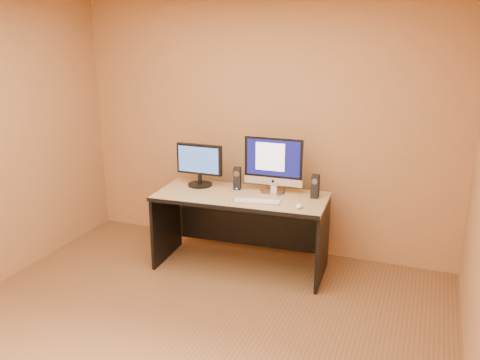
{
  "coord_description": "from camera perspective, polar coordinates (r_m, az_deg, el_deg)",
  "views": [
    {
      "loc": [
        1.62,
        -2.88,
        2.27
      ],
      "look_at": [
        0.01,
        1.3,
        0.93
      ],
      "focal_mm": 38.0,
      "sensor_mm": 36.0,
      "label": 1
    }
  ],
  "objects": [
    {
      "name": "walls",
      "position": [
        3.44,
        -8.0,
        0.1
      ],
      "size": [
        4.0,
        4.0,
        2.6
      ],
      "primitive_type": null,
      "color": "#A86E43",
      "rests_on": "ground"
    },
    {
      "name": "floor",
      "position": [
        4.01,
        -7.21,
        -18.01
      ],
      "size": [
        4.0,
        4.0,
        0.0
      ],
      "primitive_type": "plane",
      "color": "brown",
      "rests_on": "ground"
    },
    {
      "name": "keyboard",
      "position": [
        4.63,
        1.89,
        -2.41
      ],
      "size": [
        0.45,
        0.2,
        0.02
      ],
      "primitive_type": "cube",
      "rotation": [
        0.0,
        0.0,
        0.19
      ],
      "color": "#B7B7BB",
      "rests_on": "desk"
    },
    {
      "name": "cable_a",
      "position": [
        4.94,
        4.99,
        -1.29
      ],
      "size": [
        0.06,
        0.22,
        0.01
      ],
      "primitive_type": "cylinder",
      "rotation": [
        1.57,
        0.0,
        0.22
      ],
      "color": "black",
      "rests_on": "desk"
    },
    {
      "name": "desk",
      "position": [
        4.96,
        0.1,
        -5.82
      ],
      "size": [
        1.66,
        0.8,
        0.75
      ],
      "primitive_type": null,
      "rotation": [
        0.0,
        0.0,
        0.06
      ],
      "color": "tan",
      "rests_on": "ground"
    },
    {
      "name": "speaker_left",
      "position": [
        4.96,
        -0.31,
        0.18
      ],
      "size": [
        0.08,
        0.08,
        0.22
      ],
      "primitive_type": null,
      "rotation": [
        0.0,
        0.0,
        0.19
      ],
      "color": "black",
      "rests_on": "desk"
    },
    {
      "name": "second_monitor",
      "position": [
        5.07,
        -4.57,
        1.67
      ],
      "size": [
        0.49,
        0.24,
        0.43
      ],
      "primitive_type": null,
      "rotation": [
        0.0,
        0.0,
        -0.0
      ],
      "color": "black",
      "rests_on": "desk"
    },
    {
      "name": "mouse",
      "position": [
        4.51,
        6.64,
        -2.91
      ],
      "size": [
        0.06,
        0.11,
        0.04
      ],
      "primitive_type": "ellipsoid",
      "rotation": [
        0.0,
        0.0,
        0.03
      ],
      "color": "white",
      "rests_on": "desk"
    },
    {
      "name": "imac",
      "position": [
        4.82,
        3.72,
        1.7
      ],
      "size": [
        0.58,
        0.23,
        0.56
      ],
      "primitive_type": null,
      "rotation": [
        0.0,
        0.0,
        0.03
      ],
      "color": "silver",
      "rests_on": "desk"
    },
    {
      "name": "cable_b",
      "position": [
        5.0,
        3.09,
        -1.0
      ],
      "size": [
        0.1,
        0.16,
        0.01
      ],
      "primitive_type": "cylinder",
      "rotation": [
        1.57,
        0.0,
        -0.55
      ],
      "color": "black",
      "rests_on": "desk"
    },
    {
      "name": "speaker_right",
      "position": [
        4.77,
        8.44,
        -0.71
      ],
      "size": [
        0.07,
        0.08,
        0.22
      ],
      "primitive_type": null,
      "rotation": [
        0.0,
        0.0,
        -0.04
      ],
      "color": "black",
      "rests_on": "desk"
    }
  ]
}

